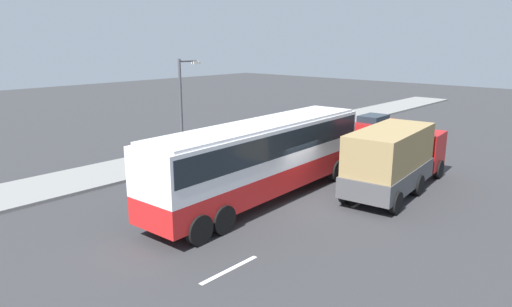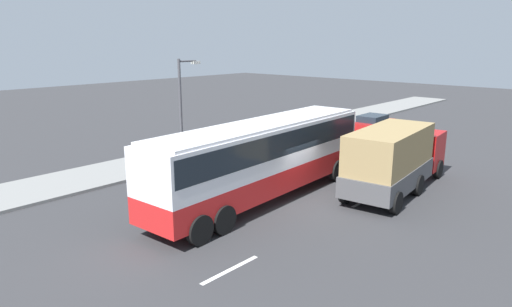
{
  "view_description": "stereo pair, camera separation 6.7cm",
  "coord_description": "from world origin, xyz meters",
  "px_view_note": "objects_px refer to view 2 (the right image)",
  "views": [
    {
      "loc": [
        -15.78,
        -11.53,
        6.89
      ],
      "look_at": [
        -1.34,
        1.54,
        2.08
      ],
      "focal_mm": 31.91,
      "sensor_mm": 36.0,
      "label": 1
    },
    {
      "loc": [
        -15.83,
        -11.48,
        6.89
      ],
      "look_at": [
        -1.34,
        1.54,
        2.08
      ],
      "focal_mm": 31.91,
      "sensor_mm": 36.0,
      "label": 2
    }
  ],
  "objects_px": {
    "car_red_compact": "(373,124)",
    "pedestrian_near_curb": "(212,140)",
    "pedestrian_at_crossing": "(242,131)",
    "coach_bus": "(263,153)",
    "cargo_truck": "(396,157)",
    "street_lamp": "(183,103)"
  },
  "relations": [
    {
      "from": "coach_bus",
      "to": "pedestrian_near_curb",
      "type": "distance_m",
      "value": 8.37
    },
    {
      "from": "car_red_compact",
      "to": "street_lamp",
      "type": "distance_m",
      "value": 15.97
    },
    {
      "from": "cargo_truck",
      "to": "pedestrian_near_curb",
      "type": "xyz_separation_m",
      "value": [
        -1.35,
        11.16,
        -0.6
      ]
    },
    {
      "from": "coach_bus",
      "to": "street_lamp",
      "type": "height_order",
      "value": "street_lamp"
    },
    {
      "from": "coach_bus",
      "to": "car_red_compact",
      "type": "xyz_separation_m",
      "value": [
        16.85,
        3.53,
        -1.38
      ]
    },
    {
      "from": "car_red_compact",
      "to": "pedestrian_near_curb",
      "type": "distance_m",
      "value": 13.65
    },
    {
      "from": "coach_bus",
      "to": "pedestrian_at_crossing",
      "type": "height_order",
      "value": "coach_bus"
    },
    {
      "from": "pedestrian_at_crossing",
      "to": "street_lamp",
      "type": "height_order",
      "value": "street_lamp"
    },
    {
      "from": "car_red_compact",
      "to": "street_lamp",
      "type": "bearing_deg",
      "value": 164.34
    },
    {
      "from": "cargo_truck",
      "to": "pedestrian_at_crossing",
      "type": "relative_size",
      "value": 4.96
    },
    {
      "from": "coach_bus",
      "to": "pedestrian_near_curb",
      "type": "relative_size",
      "value": 7.89
    },
    {
      "from": "cargo_truck",
      "to": "pedestrian_near_curb",
      "type": "relative_size",
      "value": 5.2
    },
    {
      "from": "cargo_truck",
      "to": "coach_bus",
      "type": "bearing_deg",
      "value": 137.91
    },
    {
      "from": "cargo_truck",
      "to": "car_red_compact",
      "type": "relative_size",
      "value": 1.98
    },
    {
      "from": "pedestrian_at_crossing",
      "to": "coach_bus",
      "type": "bearing_deg",
      "value": -34.03
    },
    {
      "from": "car_red_compact",
      "to": "pedestrian_near_curb",
      "type": "relative_size",
      "value": 2.63
    },
    {
      "from": "coach_bus",
      "to": "pedestrian_at_crossing",
      "type": "relative_size",
      "value": 7.53
    },
    {
      "from": "pedestrian_near_curb",
      "to": "pedestrian_at_crossing",
      "type": "xyz_separation_m",
      "value": [
        3.16,
        0.47,
        0.05
      ]
    },
    {
      "from": "car_red_compact",
      "to": "coach_bus",
      "type": "bearing_deg",
      "value": -169.82
    },
    {
      "from": "pedestrian_at_crossing",
      "to": "street_lamp",
      "type": "relative_size",
      "value": 0.29
    },
    {
      "from": "car_red_compact",
      "to": "pedestrian_near_curb",
      "type": "xyz_separation_m",
      "value": [
        -13.08,
        3.86,
        0.26
      ]
    },
    {
      "from": "pedestrian_at_crossing",
      "to": "street_lamp",
      "type": "xyz_separation_m",
      "value": [
        -5.34,
        -0.52,
        2.43
      ]
    }
  ]
}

